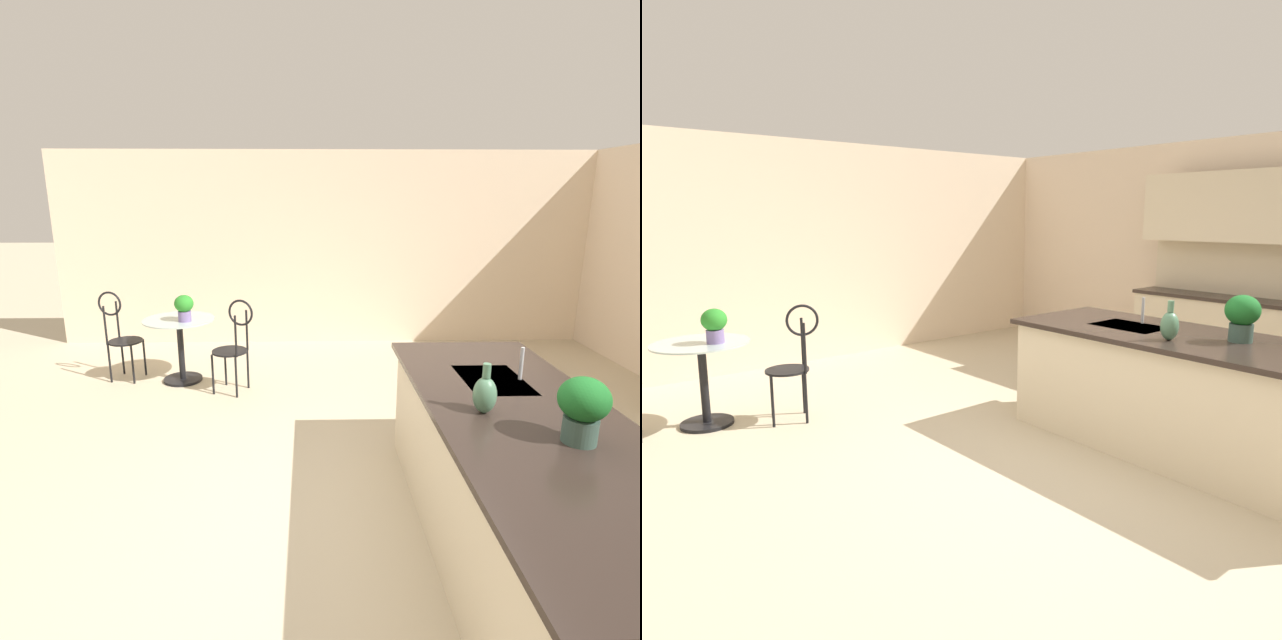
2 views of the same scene
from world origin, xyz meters
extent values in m
plane|color=beige|center=(0.00, 0.00, 0.00)|extent=(40.00, 40.00, 0.00)
cube|color=beige|center=(-4.26, 0.00, 1.35)|extent=(0.12, 7.80, 2.70)
cube|color=beige|center=(0.30, 0.85, 0.44)|extent=(2.70, 0.96, 0.88)
cube|color=#2D231E|center=(0.30, 0.85, 0.90)|extent=(2.80, 1.06, 0.04)
cube|color=#B2B5BA|center=(-0.25, 0.85, 0.91)|extent=(0.56, 0.40, 0.03)
cylinder|color=black|center=(-2.66, -1.83, 0.01)|extent=(0.44, 0.44, 0.03)
cylinder|color=black|center=(-2.66, -1.83, 0.38)|extent=(0.07, 0.07, 0.69)
cylinder|color=#B2C6C1|center=(-2.66, -1.83, 0.73)|extent=(0.80, 0.80, 0.01)
cylinder|color=black|center=(-2.24, -1.40, 0.23)|extent=(0.03, 0.03, 0.45)
cylinder|color=black|center=(-2.50, -1.31, 0.23)|extent=(0.03, 0.03, 0.45)
cylinder|color=black|center=(-2.15, -1.14, 0.23)|extent=(0.03, 0.03, 0.45)
cylinder|color=black|center=(-2.41, -1.04, 0.23)|extent=(0.03, 0.03, 0.45)
cylinder|color=black|center=(-2.33, -1.22, 0.46)|extent=(0.48, 0.48, 0.02)
cylinder|color=black|center=(-2.15, -1.12, 0.68)|extent=(0.03, 0.03, 0.45)
cylinder|color=black|center=(-2.40, -1.04, 0.68)|extent=(0.03, 0.03, 0.45)
torus|color=black|center=(-2.28, -1.08, 0.90)|extent=(0.12, 0.28, 0.28)
cylinder|color=black|center=(-2.85, -2.32, 0.23)|extent=(0.03, 0.03, 0.45)
cylinder|color=black|center=(-2.57, -2.37, 0.23)|extent=(0.03, 0.03, 0.45)
cylinder|color=black|center=(-2.90, -2.60, 0.23)|extent=(0.03, 0.03, 0.45)
cylinder|color=black|center=(-2.62, -2.65, 0.23)|extent=(0.03, 0.03, 0.45)
cylinder|color=black|center=(-2.73, -2.48, 0.46)|extent=(0.44, 0.44, 0.02)
cylinder|color=black|center=(-2.89, -2.61, 0.68)|extent=(0.03, 0.03, 0.45)
cylinder|color=black|center=(-2.63, -2.65, 0.68)|extent=(0.03, 0.03, 0.45)
torus|color=black|center=(-2.76, -2.63, 0.90)|extent=(0.07, 0.28, 0.28)
cylinder|color=#B2B5BA|center=(-0.25, 1.03, 1.03)|extent=(0.02, 0.02, 0.22)
cylinder|color=#7A669E|center=(-2.56, -1.74, 0.80)|extent=(0.14, 0.14, 0.11)
ellipsoid|color=#2C8B29|center=(-2.56, -1.74, 0.94)|extent=(0.21, 0.21, 0.19)
cylinder|color=#385147|center=(0.60, 0.96, 0.99)|extent=(0.16, 0.16, 0.13)
ellipsoid|color=#1B6425|center=(0.60, 0.96, 1.15)|extent=(0.24, 0.24, 0.22)
ellipsoid|color=#4C7A5B|center=(0.25, 0.61, 1.02)|extent=(0.13, 0.13, 0.21)
cylinder|color=#4C7A5B|center=(0.25, 0.61, 1.17)|extent=(0.04, 0.04, 0.08)
camera|label=1|loc=(2.77, -0.37, 2.10)|focal=27.59mm
camera|label=2|loc=(2.45, -3.10, 1.81)|focal=32.10mm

